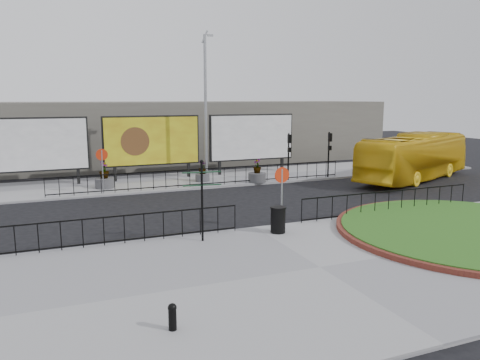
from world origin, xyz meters
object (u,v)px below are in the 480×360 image
planter_b (202,174)px  litter_bin (278,220)px  planter_c (257,175)px  planter_a (104,179)px  bollard (172,315)px  lamp_post (206,106)px  billboard_mid (152,141)px  fingerpost_sign (202,192)px  bus (414,157)px

planter_b → litter_bin: bearing=-93.5°
planter_c → planter_b: bearing=152.5°
planter_a → bollard: bearing=-91.5°
bollard → planter_c: bearing=60.1°
lamp_post → bollard: size_ratio=14.47×
billboard_mid → planter_b: bearing=-35.8°
bollard → litter_bin: bearing=46.8°
lamp_post → planter_b: lamp_post is taller
billboard_mid → lamp_post: 4.23m
fingerpost_sign → planter_b: fingerpost_sign is taller
litter_bin → planter_a: 13.19m
billboard_mid → planter_c: billboard_mid is taller
bus → planter_b: bearing=49.8°
bollard → planter_c: (9.55, 16.59, 0.12)m
lamp_post → planter_c: size_ratio=6.28×
billboard_mid → fingerpost_sign: size_ratio=2.05×
bus → planter_c: bearing=53.0°
bollard → planter_b: planter_b is taller
lamp_post → planter_c: lamp_post is taller
lamp_post → bollard: bearing=-110.3°
bollard → planter_b: bearing=70.4°
planter_c → bollard: bearing=-119.9°
litter_bin → planter_a: bearing=113.5°
planter_a → planter_b: size_ratio=1.18×
litter_bin → bus: (13.89, 7.91, 0.88)m
billboard_mid → lamp_post: (3.01, -1.97, 2.23)m
lamp_post → fingerpost_sign: lamp_post is taller
bus → planter_b: bus is taller
bollard → planter_a: (0.47, 18.19, 0.17)m
planter_b → fingerpost_sign: bearing=-107.6°
fingerpost_sign → planter_c: (6.87, 10.40, -1.36)m
litter_bin → fingerpost_sign: bearing=178.3°
fingerpost_sign → litter_bin: size_ratio=2.93×
planter_b → billboard_mid: bearing=144.2°
bollard → planter_a: bearing=88.5°
fingerpost_sign → planter_a: bearing=111.3°
litter_bin → planter_c: bearing=70.0°
fingerpost_sign → planter_b: 12.66m
bollard → planter_a: planter_a is taller
planter_a → billboard_mid: bearing=31.1°
litter_bin → planter_c: planter_c is taller
planter_c → billboard_mid: bearing=148.4°
billboard_mid → fingerpost_sign: 14.03m
planter_b → planter_c: (3.08, -1.60, 0.01)m
lamp_post → planter_a: 7.54m
fingerpost_sign → bollard: bearing=-102.5°
lamp_post → planter_a: bearing=180.0°
fingerpost_sign → bus: fingerpost_sign is taller
litter_bin → planter_c: 11.16m
lamp_post → bus: bearing=-18.0°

